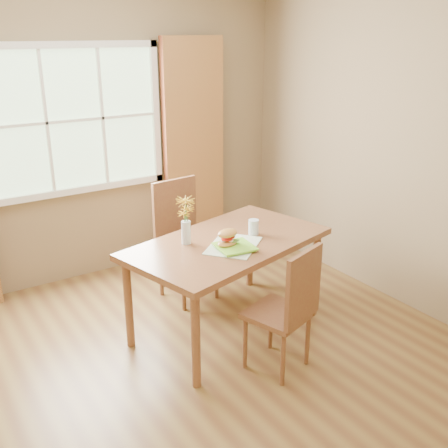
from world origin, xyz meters
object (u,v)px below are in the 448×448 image
Objects in this scene: chair_near at (288,305)px; croissant_sandwich at (228,238)px; dining_table at (228,250)px; water_glass at (254,228)px; chair_far at (182,234)px; flower_vase at (186,216)px.

chair_near is 0.66m from croissant_sandwich.
water_glass is (0.24, -0.01, 0.13)m from dining_table.
chair_far is (-0.03, 1.41, 0.06)m from chair_near.
water_glass is (0.21, 0.69, 0.30)m from chair_near.
water_glass is at bearing 11.31° from croissant_sandwich.
chair_far reaches higher than dining_table.
croissant_sandwich is (-0.11, 0.57, 0.32)m from chair_near.
chair_far is at bearing 76.14° from croissant_sandwich.
dining_table is 0.72m from chair_far.
chair_far is 8.70× the size of water_glass.
chair_far reaches higher than water_glass.
chair_near is 5.06× the size of croissant_sandwich.
chair_far is (-0.01, 0.71, -0.10)m from dining_table.
chair_far is 5.67× the size of croissant_sandwich.
flower_vase is (-0.29, 0.12, 0.29)m from dining_table.
flower_vase reaches higher than chair_near.
flower_vase is at bearing 143.86° from dining_table.
flower_vase is (-0.21, 0.24, 0.14)m from croissant_sandwich.
croissant_sandwich is at bearing -49.38° from flower_vase.
chair_far reaches higher than croissant_sandwich.
croissant_sandwich is at bearing -100.67° from chair_far.
croissant_sandwich is 0.34m from water_glass.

